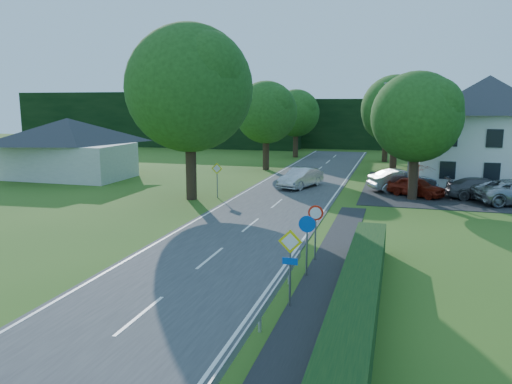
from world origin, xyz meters
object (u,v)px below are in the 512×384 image
(moving_car, at_px, (301,178))
(parasol, at_px, (418,178))
(streetlight, at_px, (408,132))
(motorcycle, at_px, (301,178))
(parked_car_grey, at_px, (484,189))
(parked_car_silver_a, at_px, (402,180))
(parked_car_red, at_px, (416,187))

(moving_car, height_order, parasol, parasol)
(streetlight, distance_m, motorcycle, 9.30)
(moving_car, bearing_deg, parked_car_grey, 13.18)
(moving_car, xyz_separation_m, parked_car_grey, (12.86, -1.26, -0.03))
(streetlight, bearing_deg, parked_car_grey, -8.55)
(moving_car, relative_size, parked_car_silver_a, 0.94)
(streetlight, relative_size, parked_car_grey, 1.61)
(parked_car_silver_a, bearing_deg, parked_car_red, -177.37)
(moving_car, distance_m, parked_car_red, 8.57)
(motorcycle, xyz_separation_m, parked_car_silver_a, (7.84, -1.36, 0.31))
(parasol, bearing_deg, streetlight, -150.03)
(parked_car_red, height_order, parked_car_silver_a, parked_car_silver_a)
(moving_car, distance_m, parked_car_grey, 12.92)
(moving_car, bearing_deg, streetlight, 15.14)
(parked_car_grey, relative_size, parasol, 2.10)
(streetlight, distance_m, parked_car_grey, 6.34)
(parked_car_silver_a, bearing_deg, parasol, -139.27)
(motorcycle, bearing_deg, parked_car_silver_a, 8.53)
(motorcycle, height_order, parked_car_silver_a, parked_car_silver_a)
(motorcycle, xyz_separation_m, parked_car_grey, (13.18, -3.13, 0.24))
(streetlight, xyz_separation_m, moving_car, (-7.76, 0.49, -3.67))
(parked_car_silver_a, height_order, parked_car_grey, parked_car_silver_a)
(parked_car_red, bearing_deg, streetlight, 69.32)
(parasol, bearing_deg, parked_car_grey, -16.57)
(parked_car_red, xyz_separation_m, parked_car_silver_a, (-0.94, 1.84, 0.12))
(moving_car, distance_m, parasol, 8.63)
(moving_car, relative_size, parked_car_grey, 0.92)
(parked_car_grey, xyz_separation_m, parasol, (-4.24, 1.26, 0.34))
(parked_car_red, bearing_deg, motorcycle, 99.31)
(streetlight, height_order, parked_car_red, streetlight)
(moving_car, bearing_deg, parked_car_silver_a, 22.63)
(moving_car, xyz_separation_m, parked_car_silver_a, (7.52, 0.51, 0.04))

